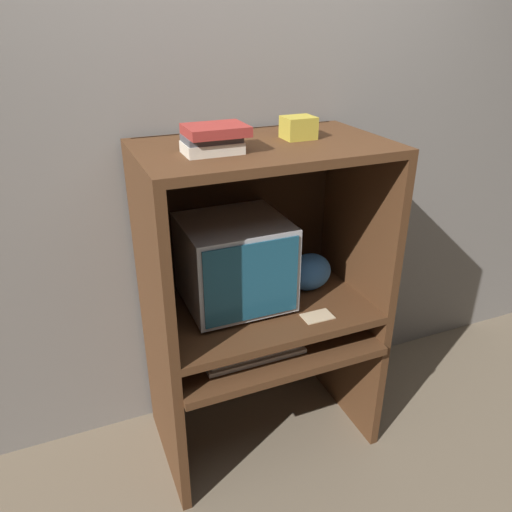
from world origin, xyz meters
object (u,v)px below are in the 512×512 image
at_px(crt_monitor, 235,262).
at_px(keyboard, 253,352).
at_px(storage_box, 298,128).
at_px(mouse, 309,335).
at_px(book_stack, 214,138).
at_px(snack_bag, 309,272).

distance_m(crt_monitor, keyboard, 0.40).
xyz_separation_m(keyboard, storage_box, (0.27, 0.17, 0.90)).
bearing_deg(mouse, book_stack, 170.55).
bearing_deg(mouse, crt_monitor, 145.91).
xyz_separation_m(crt_monitor, storage_box, (0.27, -0.03, 0.57)).
bearing_deg(book_stack, keyboard, -36.16).
xyz_separation_m(mouse, snack_bag, (0.08, 0.18, 0.22)).
bearing_deg(storage_box, book_stack, -166.68).
distance_m(crt_monitor, storage_box, 0.63).
bearing_deg(snack_bag, crt_monitor, 178.76).
height_order(book_stack, storage_box, book_stack).
bearing_deg(mouse, keyboard, -176.60).
bearing_deg(storage_box, mouse, -85.40).
xyz_separation_m(mouse, book_stack, (-0.40, 0.07, 0.91)).
relative_size(snack_bag, storage_box, 1.73).
relative_size(crt_monitor, book_stack, 1.94).
distance_m(snack_bag, storage_box, 0.69).
xyz_separation_m(keyboard, book_stack, (-0.11, 0.08, 0.91)).
height_order(mouse, snack_bag, snack_bag).
relative_size(mouse, storage_box, 0.45).
height_order(keyboard, mouse, same).
relative_size(crt_monitor, snack_bag, 2.04).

